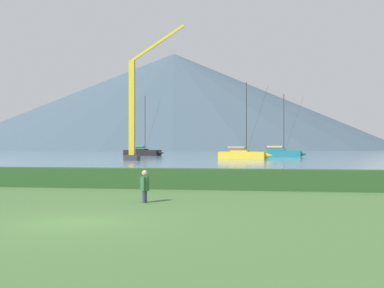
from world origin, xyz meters
The scene contains 11 objects.
ground_plane centered at (0.00, 0.00, 0.00)m, with size 1000.00×1000.00×0.00m, color #477038.
harbor_water centered at (0.00, 137.00, 0.00)m, with size 320.00×246.00×0.00m, color slate.
hedge_line centered at (0.00, 11.00, 0.51)m, with size 80.00×1.20×1.02m, color #284C23.
sailboat_slip_0 centered at (1.36, 64.55, 0.74)m, with size 8.93×3.94×12.46m.
sailboat_slip_3 centered at (7.77, 79.38, 0.75)m, with size 9.14×3.68×12.00m.
sailboat_slip_4 centered at (-21.49, 86.74, 0.77)m, with size 9.34×4.30×12.92m.
person_seated_viewer centered at (0.76, 5.00, 0.69)m, with size 0.36×0.57×1.25m.
dock_crane centered at (-14.16, 54.98, 6.86)m, with size 8.88×2.00×19.83m.
distant_hill_west_ridge centered at (-54.70, 284.61, 30.51)m, with size 273.68×273.68×61.02m, color #425666.
distant_hill_central_peak centered at (-148.33, 389.95, 24.91)m, with size 181.16×181.16×49.81m, color slate.
distant_hill_east_ridge centered at (-58.66, 348.04, 30.56)m, with size 185.32×185.32×61.11m, color #4C6070.
Camera 1 is at (5.49, -12.74, 2.20)m, focal length 44.35 mm.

